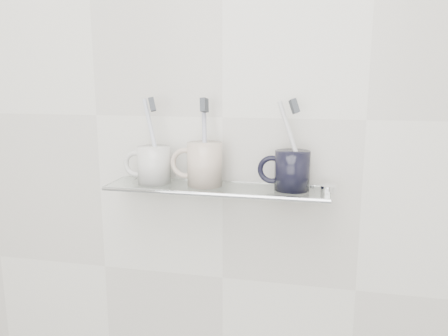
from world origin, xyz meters
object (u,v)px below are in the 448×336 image
(shelf_glass, at_px, (217,188))
(mug_left, at_px, (154,165))
(mug_center, at_px, (205,164))
(mug_right, at_px, (292,171))

(shelf_glass, distance_m, mug_left, 0.16)
(mug_center, bearing_deg, shelf_glass, -15.89)
(mug_right, bearing_deg, mug_left, -163.33)
(shelf_glass, height_order, mug_center, mug_center)
(mug_left, height_order, mug_right, same)
(mug_center, bearing_deg, mug_left, 174.17)
(shelf_glass, relative_size, mug_right, 5.83)
(shelf_glass, xyz_separation_m, mug_right, (0.17, 0.00, 0.05))
(mug_left, xyz_separation_m, mug_right, (0.32, 0.00, 0.00))
(shelf_glass, xyz_separation_m, mug_left, (-0.15, 0.00, 0.05))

